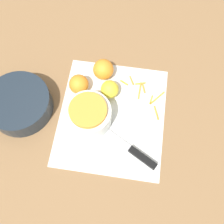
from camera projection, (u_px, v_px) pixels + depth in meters
ground_plane at (112, 116)px, 0.88m from camera, size 4.00×4.00×0.00m
cutting_board at (112, 116)px, 0.88m from camera, size 0.40×0.35×0.01m
bowl_speckled at (89, 115)px, 0.83m from camera, size 0.14×0.14×0.09m
bowl_dark at (20, 104)px, 0.86m from camera, size 0.21×0.21×0.07m
knife at (133, 151)px, 0.82m from camera, size 0.15×0.24×0.02m
orange_left at (103, 69)px, 0.90m from camera, size 0.07×0.07×0.07m
orange_right at (79, 84)px, 0.88m from camera, size 0.07×0.07×0.07m
lemon at (110, 89)px, 0.88m from camera, size 0.06×0.06×0.06m
peel_pile at (145, 93)px, 0.90m from camera, size 0.16×0.16×0.01m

